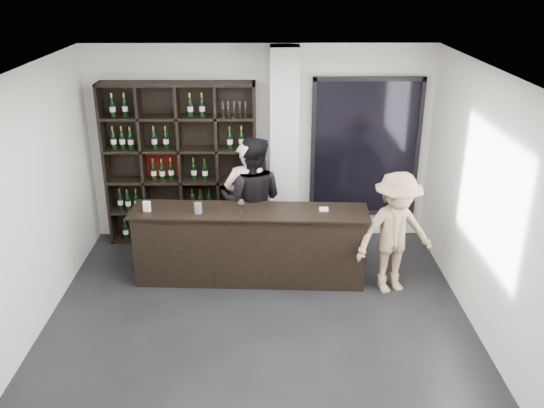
{
  "coord_description": "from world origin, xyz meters",
  "views": [
    {
      "loc": [
        0.1,
        -5.41,
        3.88
      ],
      "look_at": [
        0.17,
        1.1,
        1.18
      ],
      "focal_mm": 38.0,
      "sensor_mm": 36.0,
      "label": 1
    }
  ],
  "objects_px": {
    "wine_shelf": "(181,165)",
    "taster_pink": "(248,203)",
    "tasting_counter": "(250,245)",
    "taster_black": "(252,201)",
    "customer": "(395,233)"
  },
  "relations": [
    {
      "from": "wine_shelf",
      "to": "taster_pink",
      "type": "bearing_deg",
      "value": -35.56
    },
    {
      "from": "tasting_counter",
      "to": "taster_pink",
      "type": "distance_m",
      "value": 0.64
    },
    {
      "from": "wine_shelf",
      "to": "tasting_counter",
      "type": "relative_size",
      "value": 0.79
    },
    {
      "from": "wine_shelf",
      "to": "taster_pink",
      "type": "xyz_separation_m",
      "value": [
        1.0,
        -0.72,
        -0.31
      ]
    },
    {
      "from": "taster_black",
      "to": "customer",
      "type": "height_order",
      "value": "taster_black"
    },
    {
      "from": "tasting_counter",
      "to": "customer",
      "type": "bearing_deg",
      "value": -6.24
    },
    {
      "from": "wine_shelf",
      "to": "taster_black",
      "type": "height_order",
      "value": "wine_shelf"
    },
    {
      "from": "taster_black",
      "to": "taster_pink",
      "type": "bearing_deg",
      "value": 7.6
    },
    {
      "from": "tasting_counter",
      "to": "taster_black",
      "type": "xyz_separation_m",
      "value": [
        0.02,
        0.51,
        0.41
      ]
    },
    {
      "from": "wine_shelf",
      "to": "taster_pink",
      "type": "height_order",
      "value": "wine_shelf"
    },
    {
      "from": "wine_shelf",
      "to": "tasting_counter",
      "type": "xyz_separation_m",
      "value": [
        1.03,
        -1.23,
        -0.7
      ]
    },
    {
      "from": "wine_shelf",
      "to": "taster_black",
      "type": "relative_size",
      "value": 1.32
    },
    {
      "from": "tasting_counter",
      "to": "customer",
      "type": "distance_m",
      "value": 1.87
    },
    {
      "from": "tasting_counter",
      "to": "taster_pink",
      "type": "relative_size",
      "value": 1.71
    },
    {
      "from": "taster_pink",
      "to": "taster_black",
      "type": "height_order",
      "value": "taster_black"
    }
  ]
}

